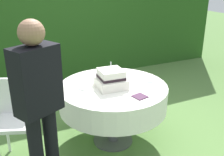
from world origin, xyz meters
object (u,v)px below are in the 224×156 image
Objects in this scene: cake_table at (113,96)px; serving_plate_near at (113,71)px; wedding_cake at (111,79)px; serving_plate_left at (149,80)px; garden_chair at (17,112)px; serving_plate_right at (83,88)px; serving_plate_far at (130,78)px; standing_person at (39,103)px; napkin_stack at (140,96)px.

serving_plate_near reaches higher than cake_table.
wedding_cake reaches higher than serving_plate_left.
cake_table is 1.38× the size of garden_chair.
garden_chair is at bearing 168.77° from wedding_cake.
serving_plate_right is at bearing 171.80° from serving_plate_left.
serving_plate_left is (0.49, -0.02, -0.09)m from wedding_cake.
serving_plate_near is 0.32m from serving_plate_far.
serving_plate_right is at bearing -146.06° from serving_plate_near.
serving_plate_left is 0.17× the size of garden_chair.
standing_person is (-0.57, -0.57, 0.20)m from serving_plate_right.
serving_plate_near is at bearing 33.94° from serving_plate_right.
standing_person is at bearing -140.01° from serving_plate_near.
garden_chair reaches higher than serving_plate_far.
wedding_cake is 0.21× the size of standing_person.
serving_plate_near is 0.65m from serving_plate_right.
serving_plate_far is at bearing -2.26° from garden_chair.
napkin_stack is at bearing -96.23° from serving_plate_near.
cake_table is at bearing 174.68° from serving_plate_left.
wedding_cake is 0.52m from serving_plate_near.
garden_chair is (-1.49, 0.22, -0.19)m from serving_plate_left.
wedding_cake is at bearing 177.44° from serving_plate_left.
standing_person reaches higher than serving_plate_near.
cake_table is at bearing -156.15° from serving_plate_far.
napkin_stack is (-0.16, -0.51, -0.00)m from serving_plate_far.
wedding_cake is 0.32m from serving_plate_right.
garden_chair is (-1.00, 0.20, -0.28)m from wedding_cake.
serving_plate_far is 1.05× the size of napkin_stack.
serving_plate_near is 1.46m from standing_person.
serving_plate_right is (-0.62, -0.06, 0.00)m from serving_plate_far.
cake_table is at bearing -9.78° from garden_chair.
serving_plate_near is 0.79× the size of serving_plate_far.
garden_chair reaches higher than cake_table.
serving_plate_near and serving_plate_left have the same top height.
serving_plate_right is (-0.78, 0.11, 0.00)m from serving_plate_left.
serving_plate_near is at bearing 61.72° from wedding_cake.
wedding_cake is 2.31× the size of serving_plate_left.
serving_plate_near is at bearing 64.11° from cake_table.
wedding_cake is 0.40m from napkin_stack.
serving_plate_near is 0.83× the size of napkin_stack.
napkin_stack is at bearing -25.78° from garden_chair.
serving_plate_far is 0.53m from napkin_stack.
standing_person is at bearing -151.18° from wedding_cake.
cake_table is 9.44× the size of napkin_stack.
wedding_cake is at bearing -155.34° from serving_plate_far.
serving_plate_left reaches higher than napkin_stack.
serving_plate_left is at bearing -8.43° from garden_chair.
garden_chair is (-1.04, 0.18, -0.05)m from cake_table.
cake_table is 8.32× the size of serving_plate_left.
garden_chair is at bearing 170.22° from cake_table.
cake_table is 0.77× the size of standing_person.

